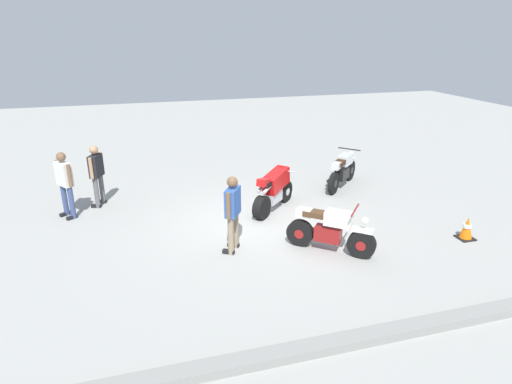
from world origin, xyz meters
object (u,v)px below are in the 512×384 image
motorcycle_red_sportbike (274,189)px  person_in_blue_shirt (233,209)px  person_in_white_shirt (65,181)px  motorcycle_cream_vintage (330,230)px  motorcycle_silver_cruiser (342,170)px  traffic_cone (467,228)px  person_in_black_shirt (97,172)px

motorcycle_red_sportbike → person_in_blue_shirt: bearing=-173.4°
person_in_white_shirt → motorcycle_cream_vintage: bearing=112.7°
motorcycle_cream_vintage → motorcycle_silver_cruiser: motorcycle_silver_cruiser is taller
motorcycle_cream_vintage → person_in_blue_shirt: (1.99, -0.59, 0.48)m
motorcycle_silver_cruiser → traffic_cone: bearing=-117.3°
motorcycle_red_sportbike → person_in_white_shirt: bearing=124.8°
motorcycle_cream_vintage → motorcycle_silver_cruiser: size_ratio=1.00×
person_in_white_shirt → traffic_cone: (-8.89, 3.83, -0.72)m
person_in_black_shirt → traffic_cone: size_ratio=3.17×
motorcycle_cream_vintage → motorcycle_silver_cruiser: 4.21m
person_in_blue_shirt → traffic_cone: person_in_blue_shirt is taller
motorcycle_red_sportbike → motorcycle_cream_vintage: bearing=-124.7°
motorcycle_cream_vintage → traffic_cone: size_ratio=3.01×
motorcycle_cream_vintage → person_in_black_shirt: 6.40m
motorcycle_red_sportbike → motorcycle_silver_cruiser: size_ratio=0.96×
motorcycle_red_sportbike → traffic_cone: size_ratio=2.88×
motorcycle_silver_cruiser → person_in_blue_shirt: person_in_blue_shirt is taller
motorcycle_silver_cruiser → person_in_white_shirt: bearing=137.4°
motorcycle_red_sportbike → person_in_black_shirt: (4.47, -1.58, 0.36)m
motorcycle_cream_vintage → person_in_white_shirt: person_in_white_shirt is taller
person_in_white_shirt → person_in_black_shirt: (-0.72, -0.59, -0.02)m
motorcycle_cream_vintage → person_in_black_shirt: (4.90, -4.09, 0.47)m
motorcycle_cream_vintage → traffic_cone: motorcycle_cream_vintage is taller
motorcycle_cream_vintage → person_in_blue_shirt: person_in_blue_shirt is taller
motorcycle_cream_vintage → motorcycle_red_sportbike: (0.43, -2.51, 0.11)m
person_in_black_shirt → traffic_cone: 9.31m
motorcycle_cream_vintage → motorcycle_red_sportbike: motorcycle_red_sportbike is taller
person_in_blue_shirt → traffic_cone: size_ratio=3.20×
motorcycle_silver_cruiser → motorcycle_red_sportbike: bearing=160.5°
motorcycle_silver_cruiser → person_in_white_shirt: person_in_white_shirt is taller
person_in_white_shirt → person_in_blue_shirt: bearing=105.9°
motorcycle_red_sportbike → person_in_white_shirt: person_in_white_shirt is taller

